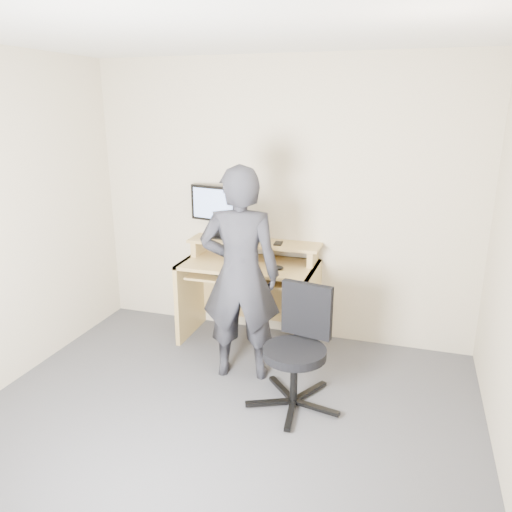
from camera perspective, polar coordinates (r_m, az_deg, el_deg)
The scene contains 14 objects.
ground at distance 3.47m, azimuth -5.44°, elevation -20.28°, with size 3.50×3.50×0.00m, color #59595F.
back_wall at distance 4.50m, azimuth 2.80°, elevation 6.14°, with size 3.50×0.02×2.50m, color beige.
ceiling at distance 2.79m, azimuth -7.01°, elevation 25.21°, with size 3.50×3.50×0.02m, color white.
desk at distance 4.54m, azimuth -0.49°, elevation -2.97°, with size 1.20×0.60×0.91m.
monitor at distance 4.57m, azimuth -4.68°, elevation 5.60°, with size 0.50×0.14×0.48m.
external_drive at distance 4.50m, azimuth -0.49°, elevation 3.03°, with size 0.07×0.13×0.20m, color black.
travel_mug at distance 4.49m, azimuth -0.24°, elevation 2.83°, with size 0.08×0.08×0.17m, color silver.
smartphone at distance 4.41m, azimuth 2.56°, elevation 1.46°, with size 0.07×0.13×0.01m, color black.
charger at distance 4.45m, azimuth -2.30°, elevation 1.74°, with size 0.04×0.04×0.04m, color black.
headphones at distance 4.63m, azimuth -2.82°, elevation 2.24°, with size 0.16×0.16×0.02m, color silver.
keyboard at distance 4.38m, azimuth -2.59°, elevation -2.07°, with size 0.46×0.18×0.03m, color black.
mouse at distance 4.22m, azimuth 2.53°, elevation -1.33°, with size 0.10×0.06×0.04m, color black.
office_chair at distance 3.61m, azimuth 4.90°, elevation -9.89°, with size 0.68×0.67×0.86m.
person at distance 3.82m, azimuth -1.81°, elevation -2.18°, with size 0.62×0.40×1.69m, color black.
Camera 1 is at (1.12, -2.53, 2.10)m, focal length 35.00 mm.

